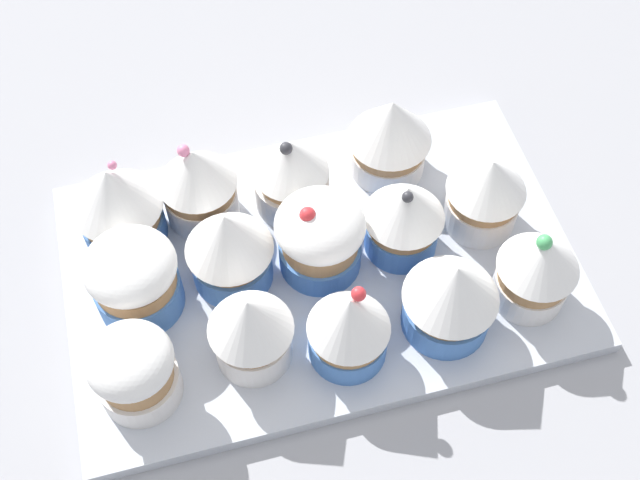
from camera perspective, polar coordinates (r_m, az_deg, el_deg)
ground_plane at (r=62.95cm, az=0.00°, el=-2.85°), size 180.00×180.00×3.00cm
baking_tray at (r=61.15cm, az=0.00°, el=-1.86°), size 37.55×23.97×1.20cm
cupcake_0 at (r=54.25cm, az=-12.92°, el=-8.91°), size 5.67×5.67×6.41cm
cupcake_1 at (r=53.82cm, az=-4.89°, el=-6.19°), size 5.76×5.76×7.27cm
cupcake_2 at (r=54.00cm, az=2.12°, el=-6.04°), size 5.65×5.65×7.35cm
cupcake_3 at (r=55.58cm, az=9.17°, el=-3.86°), size 6.64×6.64×7.23cm
cupcake_4 at (r=58.04cm, az=14.98°, el=-1.96°), size 5.72×5.72×7.33cm
cupcake_5 at (r=57.30cm, az=-12.90°, el=-2.80°), size 6.44×6.44×6.61cm
cupcake_6 at (r=57.11cm, az=-6.41°, el=-0.44°), size 6.29×6.29×7.49cm
cupcake_7 at (r=57.74cm, az=-0.33°, el=0.25°), size 6.48×6.48×7.01cm
cupcake_8 at (r=58.75cm, az=5.92°, el=1.63°), size 5.93×5.93×7.30cm
cupcake_9 at (r=61.03cm, az=11.54°, el=3.37°), size 5.93×5.93×7.07cm
cupcake_10 at (r=60.51cm, az=-14.08°, el=2.51°), size 6.72×6.72×7.90cm
cupcake_11 at (r=60.75cm, az=-8.56°, el=3.97°), size 5.88×5.88×7.68cm
cupcake_12 at (r=60.98cm, az=-2.04°, el=4.71°), size 5.74×5.74×7.41cm
cupcake_13 at (r=63.08cm, az=4.92°, el=7.37°), size 6.55×6.55×7.50cm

